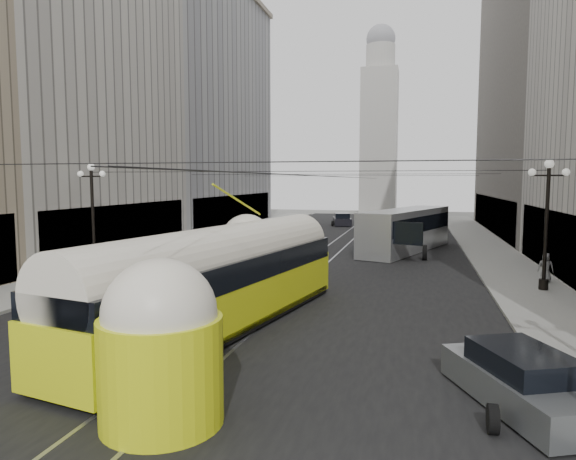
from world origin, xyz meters
The scene contains 21 objects.
ground centered at (0.00, 0.00, 0.00)m, with size 170.00×170.00×0.00m, color slate.
road centered at (0.00, 32.50, 0.00)m, with size 20.00×85.00×0.02m, color black.
sidewalk_left centered at (-12.00, 36.00, 0.07)m, with size 4.00×72.00×0.15m, color gray.
sidewalk_right centered at (12.00, 36.00, 0.07)m, with size 4.00×72.00×0.15m, color gray.
rail_left centered at (-0.75, 32.50, 0.00)m, with size 0.12×85.00×0.04m, color gray.
rail_right centered at (0.75, 32.50, 0.00)m, with size 0.12×85.00×0.04m, color gray.
building_left_mid centered at (-20.00, 24.00, 17.31)m, with size 12.60×20.60×34.60m.
building_left_far centered at (-19.99, 48.00, 14.31)m, with size 12.60×28.60×28.60m.
building_right_far centered at (20.00, 48.00, 16.31)m, with size 12.60×32.60×32.60m.
distant_tower centered at (0.00, 80.00, 14.97)m, with size 6.00×6.00×31.36m.
lamppost_left_mid centered at (-12.60, 18.00, 3.74)m, with size 1.86×0.44×6.37m.
lamppost_right_mid centered at (12.60, 18.00, 3.74)m, with size 1.86×0.44×6.37m.
catenary centered at (0.12, 31.49, 5.88)m, with size 25.00×72.00×0.23m.
streetcar centered at (-0.50, 8.24, 1.88)m, with size 5.65×17.29×3.85m.
city_bus centered at (5.72, 31.49, 1.80)m, with size 6.81×13.40×3.28m.
sedan_grey centered at (9.02, 3.86, 0.66)m, with size 3.59×4.96×1.45m.
sedan_white_far centered at (3.67, 41.70, 0.61)m, with size 2.25×4.42×1.34m.
sedan_dark_far centered at (-2.41, 53.26, 0.69)m, with size 2.97×5.13×1.52m.
pedestrian_crossing_a centered at (-0.01, 3.17, 0.87)m, with size 0.63×0.41×1.73m, color black.
pedestrian_crossing_b centered at (1.39, 0.63, 0.90)m, with size 0.87×0.68×1.79m, color #B2B3A7.
pedestrian_sidewalk_right centered at (13.13, 20.01, 0.94)m, with size 0.77×0.47×1.57m, color slate.
Camera 1 is at (6.44, -9.20, 5.52)m, focal length 32.00 mm.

